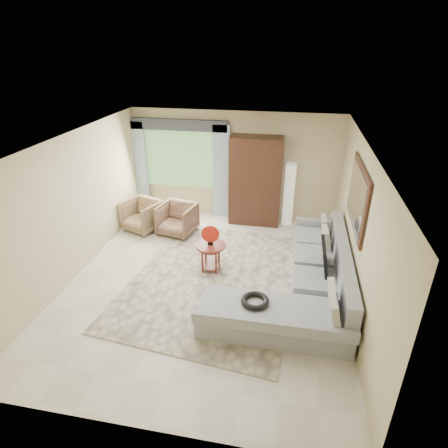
% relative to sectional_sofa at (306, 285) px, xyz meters
% --- Properties ---
extents(ground, '(6.00, 6.00, 0.00)m').
position_rel_sectional_sofa_xyz_m(ground, '(-1.78, 0.18, -0.28)').
color(ground, silver).
rests_on(ground, ground).
extents(area_rug, '(3.43, 4.31, 0.02)m').
position_rel_sectional_sofa_xyz_m(area_rug, '(-1.63, 0.28, -0.27)').
color(area_rug, beige).
rests_on(area_rug, ground).
extents(sectional_sofa, '(2.30, 3.46, 0.90)m').
position_rel_sectional_sofa_xyz_m(sectional_sofa, '(0.00, 0.00, 0.00)').
color(sectional_sofa, '#9DA0A5').
rests_on(sectional_sofa, ground).
extents(tv_screen, '(0.14, 0.74, 0.48)m').
position_rel_sectional_sofa_xyz_m(tv_screen, '(0.27, 0.27, 0.44)').
color(tv_screen, black).
rests_on(tv_screen, sectional_sofa).
extents(garden_hose, '(0.43, 0.43, 0.09)m').
position_rel_sectional_sofa_xyz_m(garden_hose, '(-0.78, -0.92, 0.26)').
color(garden_hose, black).
rests_on(garden_hose, sectional_sofa).
extents(coffee_table, '(0.57, 0.57, 0.57)m').
position_rel_sectional_sofa_xyz_m(coffee_table, '(-1.80, 0.56, 0.02)').
color(coffee_table, '#552016').
rests_on(coffee_table, ground).
extents(red_disc, '(0.34, 0.07, 0.34)m').
position_rel_sectional_sofa_xyz_m(red_disc, '(-1.80, 0.56, 0.52)').
color(red_disc, red).
rests_on(red_disc, coffee_table).
extents(armchair_left, '(1.01, 1.02, 0.72)m').
position_rel_sectional_sofa_xyz_m(armchair_left, '(-3.76, 1.98, 0.08)').
color(armchair_left, '#967451').
rests_on(armchair_left, ground).
extents(armchair_right, '(0.91, 0.92, 0.71)m').
position_rel_sectional_sofa_xyz_m(armchair_right, '(-2.90, 1.94, 0.07)').
color(armchair_right, brown).
rests_on(armchair_right, ground).
extents(potted_plant, '(0.50, 0.44, 0.54)m').
position_rel_sectional_sofa_xyz_m(potted_plant, '(-3.81, 2.68, -0.01)').
color(potted_plant, '#999999').
rests_on(potted_plant, ground).
extents(armoire, '(1.20, 0.55, 2.10)m').
position_rel_sectional_sofa_xyz_m(armoire, '(-1.23, 2.90, 0.77)').
color(armoire, black).
rests_on(armoire, ground).
extents(floor_lamp, '(0.24, 0.24, 1.50)m').
position_rel_sectional_sofa_xyz_m(floor_lamp, '(-0.43, 2.96, 0.47)').
color(floor_lamp, silver).
rests_on(floor_lamp, ground).
extents(window, '(1.80, 0.04, 1.40)m').
position_rel_sectional_sofa_xyz_m(window, '(-3.13, 3.15, 1.12)').
color(window, '#669E59').
rests_on(window, wall_back).
extents(curtain_left, '(0.40, 0.08, 2.30)m').
position_rel_sectional_sofa_xyz_m(curtain_left, '(-4.18, 3.06, 0.87)').
color(curtain_left, '#9EB7CC').
rests_on(curtain_left, ground).
extents(curtain_right, '(0.40, 0.08, 2.30)m').
position_rel_sectional_sofa_xyz_m(curtain_right, '(-2.08, 3.06, 0.87)').
color(curtain_right, '#9EB7CC').
rests_on(curtain_right, ground).
extents(valance, '(2.40, 0.12, 0.26)m').
position_rel_sectional_sofa_xyz_m(valance, '(-3.13, 3.08, 1.97)').
color(valance, '#1E232D').
rests_on(valance, wall_back).
extents(wall_mirror, '(0.05, 1.70, 1.05)m').
position_rel_sectional_sofa_xyz_m(wall_mirror, '(0.68, 0.53, 1.47)').
color(wall_mirror, black).
rests_on(wall_mirror, wall_right).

